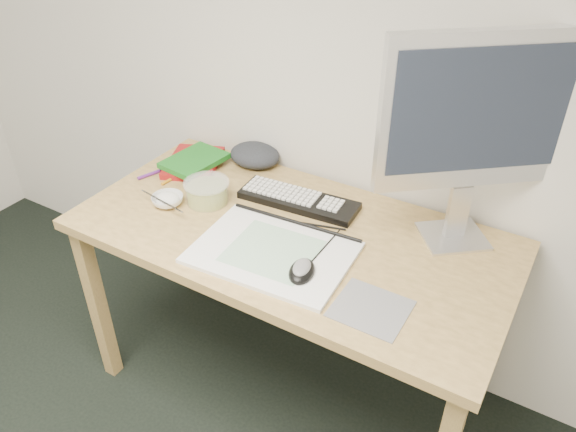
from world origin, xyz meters
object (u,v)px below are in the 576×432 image
keyboard (299,200)px  desk (290,251)px  sketchpad (272,252)px  monitor (477,118)px  rice_bowl (168,200)px

keyboard → desk: bearing=-73.6°
sketchpad → keyboard: 0.29m
keyboard → monitor: size_ratio=0.64×
keyboard → monitor: monitor is taller
sketchpad → monitor: size_ratio=0.72×
rice_bowl → keyboard: bearing=31.9°
keyboard → rice_bowl: bearing=-152.4°
desk → sketchpad: size_ratio=2.99×
keyboard → rice_bowl: rice_bowl is taller
monitor → rice_bowl: bearing=160.3°
rice_bowl → monitor: bearing=19.4°
desk → rice_bowl: 0.46m
sketchpad → monitor: 0.70m
monitor → rice_bowl: 1.02m
keyboard → sketchpad: bearing=-79.9°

